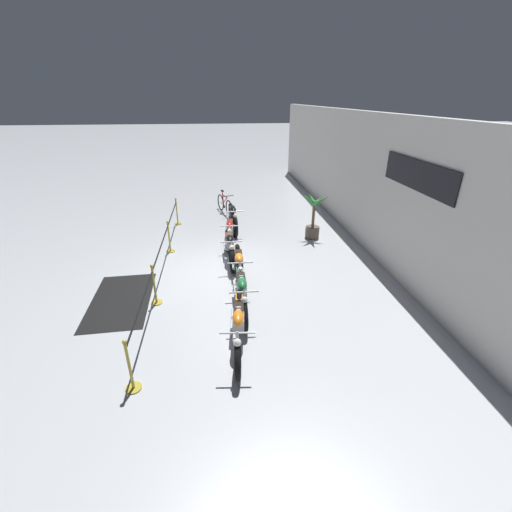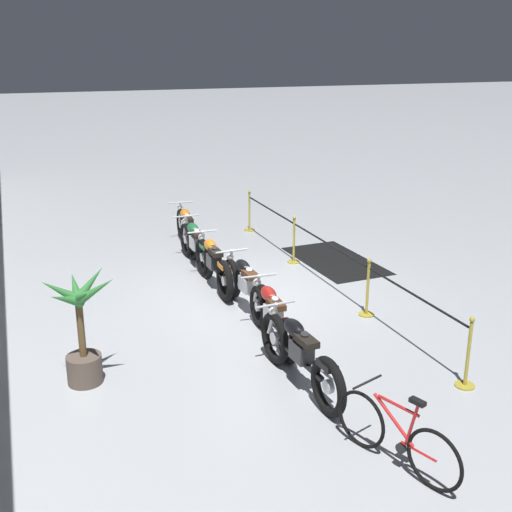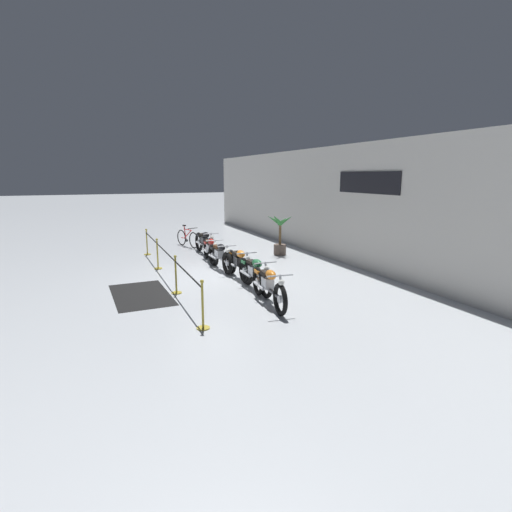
{
  "view_description": "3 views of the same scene",
  "coord_description": "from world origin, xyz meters",
  "px_view_note": "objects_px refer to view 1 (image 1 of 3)",
  "views": [
    {
      "loc": [
        8.89,
        0.19,
        4.62
      ],
      "look_at": [
        1.0,
        1.1,
        0.9
      ],
      "focal_mm": 24.0,
      "sensor_mm": 36.0,
      "label": 1
    },
    {
      "loc": [
        -10.63,
        4.17,
        4.52
      ],
      "look_at": [
        -0.33,
        0.18,
        0.9
      ],
      "focal_mm": 45.0,
      "sensor_mm": 36.0,
      "label": 2
    },
    {
      "loc": [
        11.93,
        -3.41,
        3.14
      ],
      "look_at": [
        0.77,
        1.22,
        0.69
      ],
      "focal_mm": 28.0,
      "sensor_mm": 36.0,
      "label": 3
    }
  ],
  "objects_px": {
    "motorcycle_black_0": "(233,217)",
    "potted_palm_left_of_row": "(313,218)",
    "stanchion_far_left": "(167,234)",
    "motorcycle_green_4": "(242,292)",
    "floor_banner": "(121,300)",
    "bicycle": "(225,205)",
    "motorcycle_black_2": "(230,247)",
    "stanchion_mid_right": "(155,290)",
    "motorcycle_red_1": "(230,231)",
    "stanchion_far_right": "(131,373)",
    "motorcycle_orange_3": "(239,267)",
    "motorcycle_orange_5": "(239,326)",
    "stanchion_mid_left": "(170,241)"
  },
  "relations": [
    {
      "from": "potted_palm_left_of_row",
      "to": "stanchion_mid_left",
      "type": "bearing_deg",
      "value": -82.45
    },
    {
      "from": "motorcycle_red_1",
      "to": "floor_banner",
      "type": "relative_size",
      "value": 0.8
    },
    {
      "from": "motorcycle_orange_3",
      "to": "motorcycle_red_1",
      "type": "bearing_deg",
      "value": -177.55
    },
    {
      "from": "bicycle",
      "to": "potted_palm_left_of_row",
      "type": "xyz_separation_m",
      "value": [
        3.21,
        3.01,
        0.37
      ]
    },
    {
      "from": "motorcycle_green_4",
      "to": "stanchion_mid_right",
      "type": "xyz_separation_m",
      "value": [
        -0.54,
        -2.07,
        -0.12
      ]
    },
    {
      "from": "motorcycle_red_1",
      "to": "stanchion_mid_right",
      "type": "height_order",
      "value": "stanchion_mid_right"
    },
    {
      "from": "stanchion_far_left",
      "to": "motorcycle_green_4",
      "type": "bearing_deg",
      "value": 31.31
    },
    {
      "from": "motorcycle_orange_3",
      "to": "potted_palm_left_of_row",
      "type": "relative_size",
      "value": 1.35
    },
    {
      "from": "stanchion_far_left",
      "to": "stanchion_far_right",
      "type": "bearing_deg",
      "value": 0.0
    },
    {
      "from": "motorcycle_orange_3",
      "to": "floor_banner",
      "type": "bearing_deg",
      "value": -79.16
    },
    {
      "from": "motorcycle_green_4",
      "to": "motorcycle_orange_5",
      "type": "height_order",
      "value": "motorcycle_green_4"
    },
    {
      "from": "motorcycle_red_1",
      "to": "motorcycle_orange_3",
      "type": "height_order",
      "value": "motorcycle_orange_3"
    },
    {
      "from": "motorcycle_black_2",
      "to": "motorcycle_orange_3",
      "type": "relative_size",
      "value": 0.97
    },
    {
      "from": "motorcycle_orange_5",
      "to": "motorcycle_black_0",
      "type": "bearing_deg",
      "value": 177.85
    },
    {
      "from": "motorcycle_green_4",
      "to": "motorcycle_orange_3",
      "type": "bearing_deg",
      "value": 178.76
    },
    {
      "from": "motorcycle_red_1",
      "to": "potted_palm_left_of_row",
      "type": "bearing_deg",
      "value": 94.68
    },
    {
      "from": "stanchion_far_left",
      "to": "potted_palm_left_of_row",
      "type": "bearing_deg",
      "value": 100.43
    },
    {
      "from": "stanchion_mid_left",
      "to": "potted_palm_left_of_row",
      "type": "bearing_deg",
      "value": 97.55
    },
    {
      "from": "motorcycle_orange_3",
      "to": "stanchion_mid_left",
      "type": "bearing_deg",
      "value": -137.8
    },
    {
      "from": "motorcycle_black_2",
      "to": "stanchion_far_right",
      "type": "bearing_deg",
      "value": -21.21
    },
    {
      "from": "floor_banner",
      "to": "bicycle",
      "type": "bearing_deg",
      "value": 155.15
    },
    {
      "from": "motorcycle_black_2",
      "to": "motorcycle_orange_5",
      "type": "relative_size",
      "value": 0.92
    },
    {
      "from": "bicycle",
      "to": "motorcycle_orange_5",
      "type": "bearing_deg",
      "value": -0.03
    },
    {
      "from": "motorcycle_orange_5",
      "to": "bicycle",
      "type": "relative_size",
      "value": 1.46
    },
    {
      "from": "motorcycle_black_0",
      "to": "potted_palm_left_of_row",
      "type": "height_order",
      "value": "potted_palm_left_of_row"
    },
    {
      "from": "motorcycle_red_1",
      "to": "stanchion_mid_right",
      "type": "distance_m",
      "value": 4.04
    },
    {
      "from": "motorcycle_black_0",
      "to": "stanchion_mid_left",
      "type": "distance_m",
      "value": 2.83
    },
    {
      "from": "bicycle",
      "to": "stanchion_mid_right",
      "type": "bearing_deg",
      "value": -15.31
    },
    {
      "from": "stanchion_far_left",
      "to": "stanchion_mid_right",
      "type": "xyz_separation_m",
      "value": [
        2.86,
        0.0,
        -0.36
      ]
    },
    {
      "from": "stanchion_far_left",
      "to": "stanchion_mid_right",
      "type": "relative_size",
      "value": 8.18
    },
    {
      "from": "motorcycle_orange_5",
      "to": "stanchion_mid_left",
      "type": "distance_m",
      "value": 5.29
    },
    {
      "from": "motorcycle_black_0",
      "to": "motorcycle_red_1",
      "type": "xyz_separation_m",
      "value": [
        1.42,
        -0.18,
        -0.03
      ]
    },
    {
      "from": "stanchion_mid_right",
      "to": "motorcycle_orange_5",
      "type": "bearing_deg",
      "value": 46.31
    },
    {
      "from": "bicycle",
      "to": "stanchion_mid_left",
      "type": "height_order",
      "value": "stanchion_mid_left"
    },
    {
      "from": "motorcycle_black_2",
      "to": "stanchion_mid_right",
      "type": "distance_m",
      "value": 2.9
    },
    {
      "from": "motorcycle_black_2",
      "to": "motorcycle_green_4",
      "type": "bearing_deg",
      "value": 3.25
    },
    {
      "from": "motorcycle_red_1",
      "to": "stanchion_far_left",
      "type": "relative_size",
      "value": 0.24
    },
    {
      "from": "motorcycle_orange_3",
      "to": "floor_banner",
      "type": "xyz_separation_m",
      "value": [
        0.58,
        -3.01,
        -0.47
      ]
    },
    {
      "from": "motorcycle_black_2",
      "to": "stanchion_far_left",
      "type": "bearing_deg",
      "value": -109.66
    },
    {
      "from": "stanchion_far_right",
      "to": "potted_palm_left_of_row",
      "type": "bearing_deg",
      "value": 142.93
    },
    {
      "from": "motorcycle_red_1",
      "to": "motorcycle_black_2",
      "type": "distance_m",
      "value": 1.35
    },
    {
      "from": "bicycle",
      "to": "stanchion_far_left",
      "type": "height_order",
      "value": "stanchion_far_left"
    },
    {
      "from": "motorcycle_orange_3",
      "to": "motorcycle_black_2",
      "type": "bearing_deg",
      "value": -172.42
    },
    {
      "from": "motorcycle_black_0",
      "to": "motorcycle_orange_5",
      "type": "relative_size",
      "value": 0.98
    },
    {
      "from": "motorcycle_green_4",
      "to": "floor_banner",
      "type": "xyz_separation_m",
      "value": [
        -0.76,
        -2.98,
        -0.47
      ]
    },
    {
      "from": "motorcycle_black_0",
      "to": "motorcycle_orange_3",
      "type": "bearing_deg",
      "value": -0.88
    },
    {
      "from": "motorcycle_black_2",
      "to": "stanchion_far_right",
      "type": "height_order",
      "value": "stanchion_far_right"
    },
    {
      "from": "stanchion_far_right",
      "to": "floor_banner",
      "type": "height_order",
      "value": "stanchion_far_right"
    },
    {
      "from": "potted_palm_left_of_row",
      "to": "stanchion_far_left",
      "type": "relative_size",
      "value": 0.2
    },
    {
      "from": "motorcycle_green_4",
      "to": "potted_palm_left_of_row",
      "type": "bearing_deg",
      "value": 146.43
    }
  ]
}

